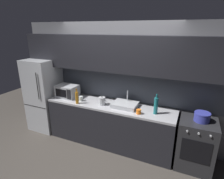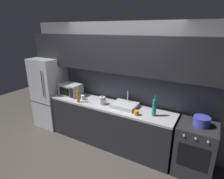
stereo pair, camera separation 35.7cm
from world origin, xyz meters
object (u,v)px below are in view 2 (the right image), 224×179
(oven_range, at_px, (195,149))
(mug_orange, at_px, (137,113))
(wine_bottle_amber, at_px, (78,96))
(microwave, at_px, (71,90))
(wine_bottle_teal, at_px, (154,107))
(refrigerator, at_px, (50,92))
(mug_clear, at_px, (83,97))
(kettle, at_px, (102,101))
(cooking_pot, at_px, (202,121))

(oven_range, height_order, mug_orange, mug_orange)
(wine_bottle_amber, bearing_deg, microwave, 150.34)
(oven_range, height_order, wine_bottle_amber, wine_bottle_amber)
(oven_range, relative_size, wine_bottle_amber, 2.85)
(wine_bottle_teal, bearing_deg, refrigerator, 179.21)
(microwave, distance_m, mug_clear, 0.42)
(microwave, xyz_separation_m, kettle, (0.91, -0.09, -0.05))
(refrigerator, relative_size, mug_orange, 19.80)
(refrigerator, xyz_separation_m, mug_orange, (2.38, -0.17, 0.09))
(mug_clear, bearing_deg, mug_orange, -4.54)
(mug_clear, height_order, cooking_pot, cooking_pot)
(refrigerator, height_order, mug_orange, refrigerator)
(refrigerator, distance_m, cooking_pot, 3.42)
(kettle, relative_size, mug_orange, 2.17)
(oven_range, distance_m, kettle, 1.87)
(kettle, bearing_deg, refrigerator, 177.53)
(oven_range, bearing_deg, microwave, 179.58)
(wine_bottle_amber, height_order, cooking_pot, wine_bottle_amber)
(mug_orange, relative_size, cooking_pot, 0.34)
(mug_clear, bearing_deg, cooking_pot, 1.57)
(kettle, distance_m, wine_bottle_teal, 1.07)
(microwave, distance_m, cooking_pot, 2.73)
(kettle, bearing_deg, microwave, 174.54)
(wine_bottle_amber, relative_size, wine_bottle_teal, 0.84)
(microwave, distance_m, mug_orange, 1.71)
(mug_orange, height_order, cooking_pot, cooking_pot)
(wine_bottle_teal, height_order, mug_clear, wine_bottle_teal)
(oven_range, bearing_deg, wine_bottle_teal, -177.22)
(microwave, height_order, mug_clear, microwave)
(microwave, height_order, mug_orange, microwave)
(wine_bottle_amber, distance_m, wine_bottle_teal, 1.57)
(mug_orange, bearing_deg, refrigerator, 176.01)
(refrigerator, xyz_separation_m, oven_range, (3.38, -0.00, -0.40))
(mug_clear, relative_size, mug_orange, 1.15)
(oven_range, height_order, microwave, microwave)
(cooking_pot, bearing_deg, kettle, -177.83)
(microwave, xyz_separation_m, wine_bottle_teal, (1.98, -0.06, 0.02))
(refrigerator, bearing_deg, mug_clear, -3.34)
(wine_bottle_teal, bearing_deg, oven_range, 2.78)
(wine_bottle_teal, xyz_separation_m, mug_orange, (-0.27, -0.13, -0.12))
(oven_range, height_order, cooking_pot, cooking_pot)
(kettle, relative_size, wine_bottle_teal, 0.50)
(refrigerator, bearing_deg, mug_orange, -3.99)
(refrigerator, height_order, cooking_pot, refrigerator)
(oven_range, bearing_deg, mug_orange, -170.65)
(microwave, xyz_separation_m, mug_orange, (1.70, -0.18, -0.09))
(microwave, relative_size, cooking_pot, 1.82)
(oven_range, relative_size, wine_bottle_teal, 2.40)
(wine_bottle_teal, xyz_separation_m, cooking_pot, (0.76, 0.04, -0.08))
(wine_bottle_teal, bearing_deg, cooking_pot, 2.78)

